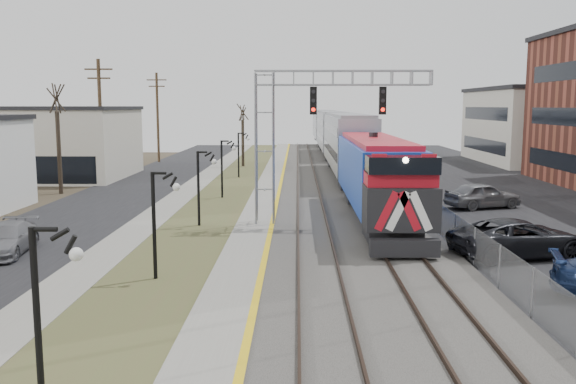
{
  "coord_description": "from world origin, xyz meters",
  "views": [
    {
      "loc": [
        1.19,
        -3.6,
        6.34
      ],
      "look_at": [
        0.79,
        22.79,
        2.6
      ],
      "focal_mm": 38.0,
      "sensor_mm": 36.0,
      "label": 1
    }
  ],
  "objects": [
    {
      "name": "street_west",
      "position": [
        -11.5,
        35.0,
        0.02
      ],
      "size": [
        7.0,
        120.0,
        0.04
      ],
      "primitive_type": "cube",
      "color": "black",
      "rests_on": "ground"
    },
    {
      "name": "sidewalk",
      "position": [
        -7.0,
        35.0,
        0.04
      ],
      "size": [
        2.0,
        120.0,
        0.08
      ],
      "primitive_type": "cube",
      "color": "gray",
      "rests_on": "ground"
    },
    {
      "name": "grass_median",
      "position": [
        -4.0,
        35.0,
        0.03
      ],
      "size": [
        4.0,
        120.0,
        0.06
      ],
      "primitive_type": "cube",
      "color": "#4C532C",
      "rests_on": "ground"
    },
    {
      "name": "platform",
      "position": [
        -1.0,
        35.0,
        0.12
      ],
      "size": [
        2.0,
        120.0,
        0.24
      ],
      "primitive_type": "cube",
      "color": "gray",
      "rests_on": "ground"
    },
    {
      "name": "ballast_bed",
      "position": [
        4.0,
        35.0,
        0.1
      ],
      "size": [
        8.0,
        120.0,
        0.2
      ],
      "primitive_type": "cube",
      "color": "#595651",
      "rests_on": "ground"
    },
    {
      "name": "parking_lot",
      "position": [
        16.0,
        35.0,
        0.02
      ],
      "size": [
        16.0,
        120.0,
        0.04
      ],
      "primitive_type": "cube",
      "color": "black",
      "rests_on": "ground"
    },
    {
      "name": "platform_edge",
      "position": [
        -0.12,
        35.0,
        0.24
      ],
      "size": [
        0.24,
        120.0,
        0.01
      ],
      "primitive_type": "cube",
      "color": "gold",
      "rests_on": "platform"
    },
    {
      "name": "track_near",
      "position": [
        2.0,
        35.0,
        0.28
      ],
      "size": [
        1.58,
        120.0,
        0.15
      ],
      "color": "#2D2119",
      "rests_on": "ballast_bed"
    },
    {
      "name": "track_far",
      "position": [
        5.5,
        35.0,
        0.28
      ],
      "size": [
        1.58,
        120.0,
        0.15
      ],
      "color": "#2D2119",
      "rests_on": "ballast_bed"
    },
    {
      "name": "train",
      "position": [
        5.5,
        64.75,
        2.92
      ],
      "size": [
        3.0,
        85.85,
        5.33
      ],
      "color": "#163FB3",
      "rests_on": "ground"
    },
    {
      "name": "signal_gantry",
      "position": [
        1.22,
        27.99,
        5.59
      ],
      "size": [
        9.0,
        1.07,
        8.15
      ],
      "color": "gray",
      "rests_on": "ground"
    },
    {
      "name": "lampposts",
      "position": [
        -4.0,
        18.29,
        2.0
      ],
      "size": [
        0.14,
        62.14,
        4.0
      ],
      "color": "black",
      "rests_on": "ground"
    },
    {
      "name": "fence",
      "position": [
        8.2,
        35.0,
        0.8
      ],
      "size": [
        0.04,
        120.0,
        1.6
      ],
      "primitive_type": "cube",
      "color": "gray",
      "rests_on": "ground"
    },
    {
      "name": "bare_trees",
      "position": [
        -12.66,
        38.91,
        2.7
      ],
      "size": [
        12.3,
        42.3,
        5.95
      ],
      "color": "#382D23",
      "rests_on": "ground"
    },
    {
      "name": "car_lot_c",
      "position": [
        10.51,
        21.59,
        0.8
      ],
      "size": [
        6.27,
        4.07,
        1.6
      ],
      "primitive_type": "imported",
      "rotation": [
        0.0,
        0.0,
        1.83
      ],
      "color": "black",
      "rests_on": "ground"
    },
    {
      "name": "car_lot_e",
      "position": [
        12.72,
        33.95,
        0.81
      ],
      "size": [
        5.08,
        3.29,
        1.61
      ],
      "primitive_type": "imported",
      "rotation": [
        0.0,
        0.0,
        1.89
      ],
      "color": "slate",
      "rests_on": "ground"
    },
    {
      "name": "car_street_b",
      "position": [
        -11.28,
        21.74,
        0.65
      ],
      "size": [
        2.38,
        4.69,
        1.3
      ],
      "primitive_type": "imported",
      "rotation": [
        0.0,
        0.0,
        0.13
      ],
      "color": "slate",
      "rests_on": "ground"
    }
  ]
}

